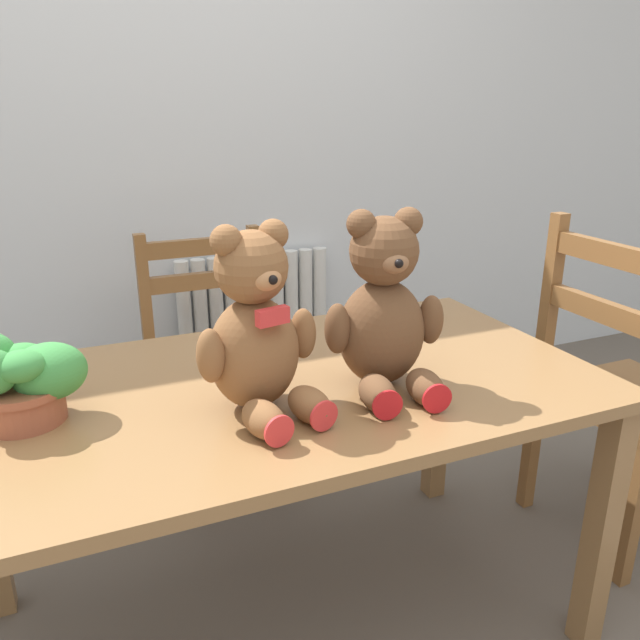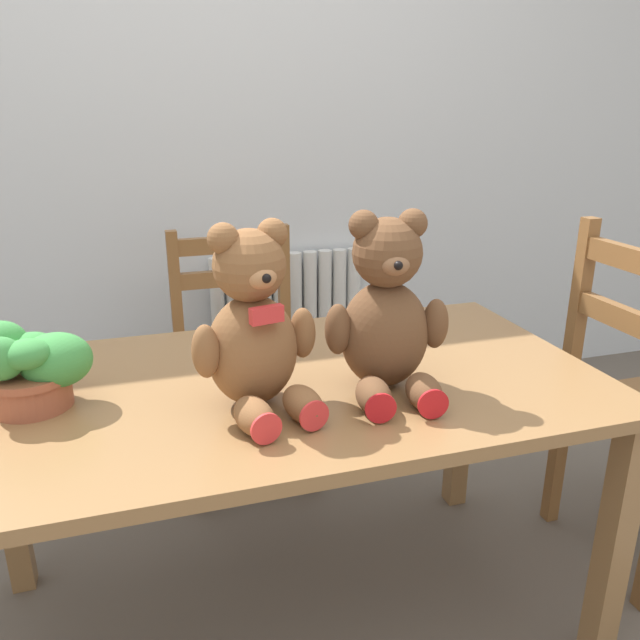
# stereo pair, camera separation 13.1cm
# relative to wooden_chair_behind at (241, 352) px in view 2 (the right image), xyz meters

# --- Properties ---
(wall_back) EXTENTS (8.00, 0.04, 2.60)m
(wall_back) POSITION_rel_wooden_chair_behind_xyz_m (-0.04, 0.50, 0.85)
(wall_back) COLOR silver
(wall_back) RESTS_ON ground_plane
(radiator) EXTENTS (0.67, 0.10, 0.71)m
(radiator) POSITION_rel_wooden_chair_behind_xyz_m (0.29, 0.43, -0.14)
(radiator) COLOR silver
(radiator) RESTS_ON ground_plane
(dining_table) EXTENTS (1.47, 0.80, 0.70)m
(dining_table) POSITION_rel_wooden_chair_behind_xyz_m (-0.04, -0.81, 0.16)
(dining_table) COLOR olive
(dining_table) RESTS_ON ground_plane
(wooden_chair_behind) EXTENTS (0.45, 0.45, 0.88)m
(wooden_chair_behind) POSITION_rel_wooden_chair_behind_xyz_m (0.00, 0.00, 0.00)
(wooden_chair_behind) COLOR brown
(wooden_chair_behind) RESTS_ON ground_plane
(teddy_bear_left) EXTENTS (0.27, 0.29, 0.39)m
(teddy_bear_left) POSITION_rel_wooden_chair_behind_xyz_m (-0.12, -0.91, 0.41)
(teddy_bear_left) COLOR brown
(teddy_bear_left) RESTS_ON dining_table
(teddy_bear_right) EXTENTS (0.28, 0.29, 0.40)m
(teddy_bear_right) POSITION_rel_wooden_chair_behind_xyz_m (0.17, -0.91, 0.42)
(teddy_bear_right) COLOR brown
(teddy_bear_right) RESTS_ON dining_table
(potted_plant) EXTENTS (0.23, 0.18, 0.18)m
(potted_plant) POSITION_rel_wooden_chair_behind_xyz_m (-0.56, -0.78, 0.34)
(potted_plant) COLOR #9E5138
(potted_plant) RESTS_ON dining_table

